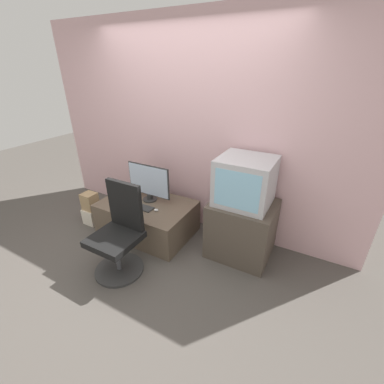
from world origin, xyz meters
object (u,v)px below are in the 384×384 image
Objects in this scene: main_monitor at (149,182)px; keyboard at (141,207)px; crt_tv at (245,181)px; mouse at (156,210)px; cardboard_box_lower at (93,215)px; office_chair at (119,236)px.

main_monitor is 0.33m from keyboard.
keyboard is 0.60× the size of crt_tv.
mouse is (0.24, -0.20, -0.24)m from main_monitor.
crt_tv is at bearing 11.12° from cardboard_box_lower.
mouse reaches higher than keyboard.
cardboard_box_lower is at bearing -173.67° from keyboard.
office_chair is 1.16m from cardboard_box_lower.
cardboard_box_lower is (-1.01, 0.49, -0.31)m from office_chair.
mouse is at bearing 6.15° from cardboard_box_lower.
crt_tv is at bearing 16.24° from mouse.
keyboard is at bearing -174.50° from mouse.
office_chair is at bearing -76.34° from main_monitor.
crt_tv reaches higher than main_monitor.
office_chair reaches higher than keyboard.
main_monitor is at bearing 140.99° from mouse.
crt_tv is at bearing 14.30° from keyboard.
main_monitor is at bearing -175.72° from crt_tv.
main_monitor is 2.77× the size of cardboard_box_lower.
office_chair is (0.18, -0.58, -0.02)m from keyboard.
crt_tv is 2.25m from cardboard_box_lower.
mouse is at bearing 85.39° from office_chair.
office_chair is (-1.04, -0.89, -0.51)m from crt_tv.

